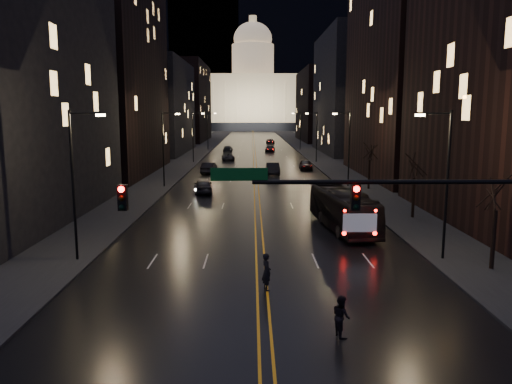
{
  "coord_description": "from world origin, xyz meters",
  "views": [
    {
      "loc": [
        -0.51,
        -18.99,
        8.84
      ],
      "look_at": [
        -0.25,
        12.21,
        3.87
      ],
      "focal_mm": 35.0,
      "sensor_mm": 36.0,
      "label": 1
    }
  ],
  "objects_px": {
    "traffic_signal": "(417,210)",
    "bus": "(343,209)",
    "oncoming_car_a": "(203,186)",
    "pedestrian_a": "(267,272)",
    "receding_car_a": "(273,169)",
    "oncoming_car_b": "(209,168)",
    "pedestrian_b": "(341,316)"
  },
  "relations": [
    {
      "from": "oncoming_car_a",
      "to": "oncoming_car_b",
      "type": "distance_m",
      "value": 18.26
    },
    {
      "from": "oncoming_car_a",
      "to": "receding_car_a",
      "type": "distance_m",
      "value": 18.83
    },
    {
      "from": "traffic_signal",
      "to": "receding_car_a",
      "type": "distance_m",
      "value": 52.82
    },
    {
      "from": "oncoming_car_a",
      "to": "pedestrian_b",
      "type": "relative_size",
      "value": 2.83
    },
    {
      "from": "traffic_signal",
      "to": "bus",
      "type": "xyz_separation_m",
      "value": [
        0.56,
        18.47,
        -3.58
      ]
    },
    {
      "from": "bus",
      "to": "pedestrian_b",
      "type": "bearing_deg",
      "value": -107.17
    },
    {
      "from": "receding_car_a",
      "to": "pedestrian_b",
      "type": "distance_m",
      "value": 52.76
    },
    {
      "from": "bus",
      "to": "oncoming_car_a",
      "type": "height_order",
      "value": "bus"
    },
    {
      "from": "oncoming_car_b",
      "to": "receding_car_a",
      "type": "distance_m",
      "value": 9.42
    },
    {
      "from": "pedestrian_a",
      "to": "receding_car_a",
      "type": "bearing_deg",
      "value": -22.04
    },
    {
      "from": "bus",
      "to": "pedestrian_b",
      "type": "distance_m",
      "value": 19.01
    },
    {
      "from": "pedestrian_b",
      "to": "pedestrian_a",
      "type": "bearing_deg",
      "value": 12.37
    },
    {
      "from": "bus",
      "to": "oncoming_car_a",
      "type": "xyz_separation_m",
      "value": [
        -12.4,
        17.23,
        -0.7
      ]
    },
    {
      "from": "traffic_signal",
      "to": "oncoming_car_b",
      "type": "bearing_deg",
      "value": 103.28
    },
    {
      "from": "traffic_signal",
      "to": "bus",
      "type": "relative_size",
      "value": 1.59
    },
    {
      "from": "oncoming_car_b",
      "to": "pedestrian_a",
      "type": "xyz_separation_m",
      "value": [
        7.03,
        -48.94,
        0.14
      ]
    },
    {
      "from": "bus",
      "to": "pedestrian_a",
      "type": "height_order",
      "value": "bus"
    },
    {
      "from": "receding_car_a",
      "to": "pedestrian_b",
      "type": "height_order",
      "value": "receding_car_a"
    },
    {
      "from": "oncoming_car_b",
      "to": "bus",
      "type": "bearing_deg",
      "value": 115.23
    },
    {
      "from": "oncoming_car_a",
      "to": "oncoming_car_b",
      "type": "xyz_separation_m",
      "value": [
        -0.89,
        18.24,
        0.01
      ]
    },
    {
      "from": "pedestrian_b",
      "to": "traffic_signal",
      "type": "bearing_deg",
      "value": -101.67
    },
    {
      "from": "oncoming_car_a",
      "to": "pedestrian_a",
      "type": "height_order",
      "value": "pedestrian_a"
    },
    {
      "from": "bus",
      "to": "receding_car_a",
      "type": "height_order",
      "value": "bus"
    },
    {
      "from": "traffic_signal",
      "to": "oncoming_car_a",
      "type": "xyz_separation_m",
      "value": [
        -11.83,
        35.7,
        -4.29
      ]
    },
    {
      "from": "oncoming_car_a",
      "to": "traffic_signal",
      "type": "bearing_deg",
      "value": 100.67
    },
    {
      "from": "traffic_signal",
      "to": "oncoming_car_b",
      "type": "distance_m",
      "value": 55.59
    },
    {
      "from": "traffic_signal",
      "to": "pedestrian_b",
      "type": "height_order",
      "value": "traffic_signal"
    },
    {
      "from": "traffic_signal",
      "to": "pedestrian_a",
      "type": "xyz_separation_m",
      "value": [
        -5.69,
        5.0,
        -4.14
      ]
    },
    {
      "from": "oncoming_car_a",
      "to": "pedestrian_a",
      "type": "relative_size",
      "value": 2.49
    },
    {
      "from": "oncoming_car_a",
      "to": "pedestrian_a",
      "type": "distance_m",
      "value": 31.3
    },
    {
      "from": "receding_car_a",
      "to": "pedestrian_a",
      "type": "bearing_deg",
      "value": -93.97
    },
    {
      "from": "pedestrian_a",
      "to": "bus",
      "type": "bearing_deg",
      "value": -44.2
    }
  ]
}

